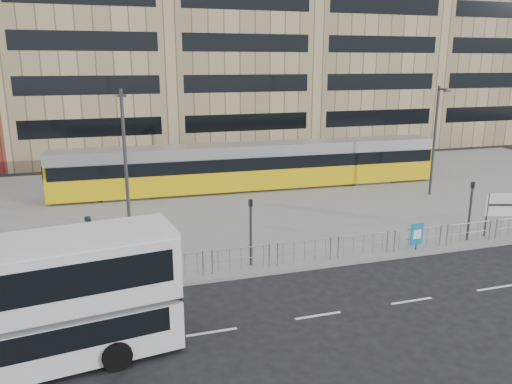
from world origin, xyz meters
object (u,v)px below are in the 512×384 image
object	(u,v)px
pedestrian	(90,234)
traffic_light_west	(251,224)
traffic_light_east	(471,203)
lamp_post_west	(125,156)
lamp_post_east	(435,136)
tram	(253,166)
station_sign	(505,207)
ad_panel	(417,235)
double_decker_bus	(2,306)

from	to	relation	value
pedestrian	traffic_light_west	distance (m)	8.05
traffic_light_east	lamp_post_west	size ratio (longest dim) A/B	0.41
traffic_light_west	lamp_post_west	distance (m)	8.31
traffic_light_west	lamp_post_east	distance (m)	17.70
traffic_light_east	lamp_post_east	size ratio (longest dim) A/B	0.42
traffic_light_west	traffic_light_east	distance (m)	11.66
traffic_light_west	lamp_post_west	xyz separation A→B (m)	(-4.97, 6.29, 2.21)
lamp_post_west	lamp_post_east	size ratio (longest dim) A/B	1.03
tram	station_sign	bearing A→B (deg)	-53.07
ad_panel	station_sign	bearing A→B (deg)	-0.99
lamp_post_east	ad_panel	bearing A→B (deg)	-129.09
pedestrian	ad_panel	bearing A→B (deg)	-98.30
lamp_post_west	pedestrian	bearing A→B (deg)	-129.91
pedestrian	lamp_post_east	bearing A→B (deg)	-70.85
traffic_light_west	lamp_post_east	size ratio (longest dim) A/B	0.42
ad_panel	traffic_light_east	size ratio (longest dim) A/B	0.44
station_sign	traffic_light_west	world-z (taller)	traffic_light_west
ad_panel	tram	bearing A→B (deg)	100.96
pedestrian	traffic_light_east	distance (m)	19.06
lamp_post_east	pedestrian	bearing A→B (deg)	-168.94
tram	ad_panel	size ratio (longest dim) A/B	20.64
pedestrian	traffic_light_east	size ratio (longest dim) A/B	0.58
traffic_light_east	lamp_post_east	xyz separation A→B (m)	(3.82, 8.41, 2.10)
tram	traffic_light_east	size ratio (longest dim) A/B	9.03
tram	lamp_post_west	distance (m)	12.03
traffic_light_west	lamp_post_east	world-z (taller)	lamp_post_east
tram	station_sign	distance (m)	16.85
station_sign	lamp_post_east	xyz separation A→B (m)	(1.67, 8.46, 2.46)
tram	lamp_post_east	bearing A→B (deg)	-23.32
double_decker_bus	tram	bearing A→B (deg)	47.29
tram	traffic_light_east	bearing A→B (deg)	-59.44
station_sign	lamp_post_east	bearing A→B (deg)	95.51
ad_panel	lamp_post_west	world-z (taller)	lamp_post_west
tram	lamp_post_west	size ratio (longest dim) A/B	3.67
tram	station_sign	size ratio (longest dim) A/B	11.98
tram	lamp_post_east	distance (m)	12.74
ad_panel	traffic_light_west	distance (m)	8.39
station_sign	pedestrian	xyz separation A→B (m)	(-20.75, 4.07, -0.72)
lamp_post_west	lamp_post_east	world-z (taller)	lamp_post_west
double_decker_bus	ad_panel	xyz separation A→B (m)	(17.44, 4.92, -1.26)
traffic_light_east	double_decker_bus	bearing A→B (deg)	-157.76
tram	traffic_light_west	distance (m)	14.32
ad_panel	traffic_light_west	size ratio (longest dim) A/B	0.44
lamp_post_west	lamp_post_east	distance (m)	20.55
ad_panel	traffic_light_east	distance (m)	3.60
tram	lamp_post_east	world-z (taller)	lamp_post_east
tram	pedestrian	world-z (taller)	tram
ad_panel	traffic_light_west	world-z (taller)	traffic_light_west
station_sign	traffic_light_east	distance (m)	2.18
lamp_post_east	lamp_post_west	bearing A→B (deg)	-174.33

